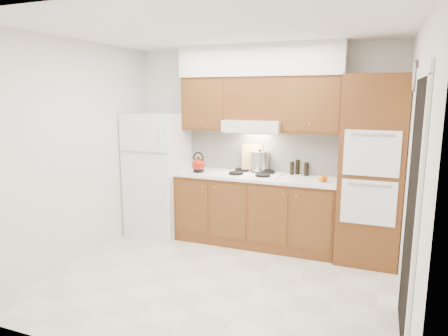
{
  "coord_description": "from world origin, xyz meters",
  "views": [
    {
      "loc": [
        1.52,
        -3.71,
        1.98
      ],
      "look_at": [
        -0.12,
        0.45,
        1.15
      ],
      "focal_mm": 32.0,
      "sensor_mm": 36.0,
      "label": 1
    }
  ],
  "objects_px": {
    "oven_cabinet": "(371,171)",
    "stock_pot": "(260,161)",
    "kettle": "(198,165)",
    "fridge": "(158,174)"
  },
  "relations": [
    {
      "from": "oven_cabinet",
      "to": "stock_pot",
      "type": "bearing_deg",
      "value": 172.31
    },
    {
      "from": "oven_cabinet",
      "to": "kettle",
      "type": "relative_size",
      "value": 12.27
    },
    {
      "from": "fridge",
      "to": "kettle",
      "type": "bearing_deg",
      "value": -4.09
    },
    {
      "from": "oven_cabinet",
      "to": "stock_pot",
      "type": "height_order",
      "value": "oven_cabinet"
    },
    {
      "from": "fridge",
      "to": "oven_cabinet",
      "type": "bearing_deg",
      "value": 0.7
    },
    {
      "from": "kettle",
      "to": "stock_pot",
      "type": "xyz_separation_m",
      "value": [
        0.78,
        0.27,
        0.06
      ]
    },
    {
      "from": "fridge",
      "to": "kettle",
      "type": "xyz_separation_m",
      "value": [
        0.66,
        -0.05,
        0.18
      ]
    },
    {
      "from": "fridge",
      "to": "stock_pot",
      "type": "xyz_separation_m",
      "value": [
        1.43,
        0.23,
        0.24
      ]
    },
    {
      "from": "kettle",
      "to": "stock_pot",
      "type": "distance_m",
      "value": 0.83
    },
    {
      "from": "kettle",
      "to": "stock_pot",
      "type": "height_order",
      "value": "stock_pot"
    }
  ]
}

